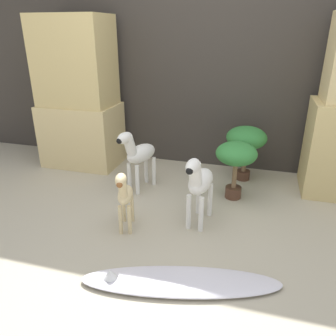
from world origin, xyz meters
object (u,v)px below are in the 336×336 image
zebra_left (138,153)px  potted_palm_back (246,140)px  surfboard (179,281)px  giraffe_figurine (124,194)px  potted_palm_front (236,157)px  zebra_right (199,182)px

zebra_left → potted_palm_back: 1.06m
surfboard → potted_palm_back: bearing=80.9°
giraffe_figurine → potted_palm_back: 1.42m
potted_palm_front → potted_palm_back: (0.06, 0.43, 0.02)m
zebra_right → potted_palm_back: zebra_right is taller
giraffe_figurine → zebra_left: bearing=102.1°
potted_palm_front → surfboard: size_ratio=0.42×
potted_palm_back → potted_palm_front: bearing=-97.8°
potted_palm_front → potted_palm_back: potted_palm_back is taller
zebra_left → zebra_right: bearing=-34.4°
giraffe_figurine → surfboard: bearing=-40.6°
potted_palm_back → zebra_left: bearing=-151.5°
giraffe_figurine → zebra_right: bearing=24.9°
giraffe_figurine → potted_palm_front: bearing=46.1°
potted_palm_back → surfboard: (-0.26, -1.62, -0.39)m
zebra_left → surfboard: bearing=-59.3°
potted_palm_back → giraffe_figurine: bearing=-123.6°
potted_palm_back → surfboard: bearing=-99.1°
zebra_right → potted_palm_front: size_ratio=1.16×
giraffe_figurine → potted_palm_front: size_ratio=0.99×
zebra_left → potted_palm_front: 0.87m
zebra_left → giraffe_figurine: bearing=-77.9°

